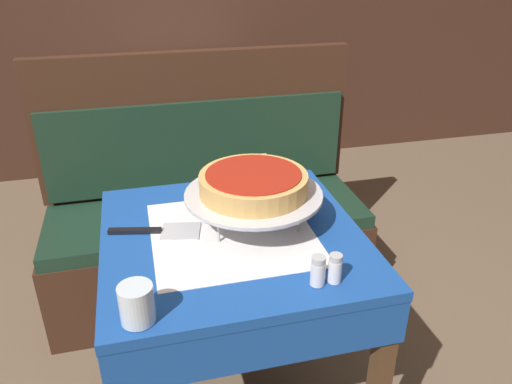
{
  "coord_description": "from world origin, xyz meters",
  "views": [
    {
      "loc": [
        -0.23,
        -1.22,
        1.52
      ],
      "look_at": [
        0.07,
        0.0,
        0.89
      ],
      "focal_mm": 35.0,
      "sensor_mm": 36.0,
      "label": 1
    }
  ],
  "objects_px": {
    "dining_table_rear": "(187,103)",
    "napkin_holder": "(254,169)",
    "booth_bench": "(207,231)",
    "salt_shaker": "(318,271)",
    "pizza_pan_stand": "(253,196)",
    "deep_dish_pizza": "(253,183)",
    "pepper_shaker": "(335,268)",
    "dining_table_front": "(233,263)",
    "water_glass_near": "(137,304)",
    "condiment_caddy": "(194,75)",
    "pizza_server": "(159,231)"
  },
  "relations": [
    {
      "from": "pizza_server",
      "to": "condiment_caddy",
      "type": "relative_size",
      "value": 1.62
    },
    {
      "from": "dining_table_rear",
      "to": "booth_bench",
      "type": "relative_size",
      "value": 0.6
    },
    {
      "from": "water_glass_near",
      "to": "napkin_holder",
      "type": "xyz_separation_m",
      "value": [
        0.42,
        0.64,
        -0.0
      ]
    },
    {
      "from": "dining_table_rear",
      "to": "pepper_shaker",
      "type": "bearing_deg",
      "value": -86.34
    },
    {
      "from": "booth_bench",
      "to": "salt_shaker",
      "type": "height_order",
      "value": "booth_bench"
    },
    {
      "from": "napkin_holder",
      "to": "condiment_caddy",
      "type": "height_order",
      "value": "condiment_caddy"
    },
    {
      "from": "pizza_pan_stand",
      "to": "pepper_shaker",
      "type": "distance_m",
      "value": 0.35
    },
    {
      "from": "deep_dish_pizza",
      "to": "water_glass_near",
      "type": "bearing_deg",
      "value": -135.38
    },
    {
      "from": "dining_table_front",
      "to": "pizza_pan_stand",
      "type": "height_order",
      "value": "pizza_pan_stand"
    },
    {
      "from": "pizza_pan_stand",
      "to": "water_glass_near",
      "type": "xyz_separation_m",
      "value": [
        -0.35,
        -0.35,
        -0.05
      ]
    },
    {
      "from": "napkin_holder",
      "to": "dining_table_rear",
      "type": "bearing_deg",
      "value": 93.05
    },
    {
      "from": "salt_shaker",
      "to": "pepper_shaker",
      "type": "distance_m",
      "value": 0.04
    },
    {
      "from": "dining_table_rear",
      "to": "pizza_server",
      "type": "distance_m",
      "value": 1.68
    },
    {
      "from": "condiment_caddy",
      "to": "napkin_holder",
      "type": "bearing_deg",
      "value": -89.07
    },
    {
      "from": "booth_bench",
      "to": "water_glass_near",
      "type": "distance_m",
      "value": 1.22
    },
    {
      "from": "pizza_pan_stand",
      "to": "condiment_caddy",
      "type": "height_order",
      "value": "condiment_caddy"
    },
    {
      "from": "water_glass_near",
      "to": "napkin_holder",
      "type": "distance_m",
      "value": 0.77
    },
    {
      "from": "condiment_caddy",
      "to": "pizza_server",
      "type": "bearing_deg",
      "value": -101.22
    },
    {
      "from": "dining_table_rear",
      "to": "condiment_caddy",
      "type": "distance_m",
      "value": 0.17
    },
    {
      "from": "pizza_server",
      "to": "condiment_caddy",
      "type": "xyz_separation_m",
      "value": [
        0.33,
        1.66,
        0.05
      ]
    },
    {
      "from": "salt_shaker",
      "to": "dining_table_front",
      "type": "bearing_deg",
      "value": 118.44
    },
    {
      "from": "dining_table_rear",
      "to": "napkin_holder",
      "type": "xyz_separation_m",
      "value": [
        0.07,
        -1.38,
        0.15
      ]
    },
    {
      "from": "pepper_shaker",
      "to": "dining_table_rear",
      "type": "bearing_deg",
      "value": 93.66
    },
    {
      "from": "deep_dish_pizza",
      "to": "pepper_shaker",
      "type": "bearing_deg",
      "value": -68.05
    },
    {
      "from": "dining_table_rear",
      "to": "napkin_holder",
      "type": "relative_size",
      "value": 8.56
    },
    {
      "from": "dining_table_rear",
      "to": "water_glass_near",
      "type": "relative_size",
      "value": 9.34
    },
    {
      "from": "dining_table_rear",
      "to": "salt_shaker",
      "type": "height_order",
      "value": "salt_shaker"
    },
    {
      "from": "water_glass_near",
      "to": "booth_bench",
      "type": "bearing_deg",
      "value": 74.03
    },
    {
      "from": "booth_bench",
      "to": "napkin_holder",
      "type": "relative_size",
      "value": 14.16
    },
    {
      "from": "water_glass_near",
      "to": "napkin_holder",
      "type": "height_order",
      "value": "water_glass_near"
    },
    {
      "from": "dining_table_front",
      "to": "pepper_shaker",
      "type": "height_order",
      "value": "pepper_shaker"
    },
    {
      "from": "water_glass_near",
      "to": "napkin_holder",
      "type": "relative_size",
      "value": 0.92
    },
    {
      "from": "deep_dish_pizza",
      "to": "salt_shaker",
      "type": "relative_size",
      "value": 3.94
    },
    {
      "from": "water_glass_near",
      "to": "salt_shaker",
      "type": "distance_m",
      "value": 0.44
    },
    {
      "from": "pizza_server",
      "to": "condiment_caddy",
      "type": "bearing_deg",
      "value": 78.78
    },
    {
      "from": "booth_bench",
      "to": "napkin_holder",
      "type": "height_order",
      "value": "booth_bench"
    },
    {
      "from": "water_glass_near",
      "to": "pepper_shaker",
      "type": "bearing_deg",
      "value": 3.2
    },
    {
      "from": "dining_table_front",
      "to": "water_glass_near",
      "type": "distance_m",
      "value": 0.45
    },
    {
      "from": "condiment_caddy",
      "to": "water_glass_near",
      "type": "bearing_deg",
      "value": -101.21
    },
    {
      "from": "pizza_server",
      "to": "napkin_holder",
      "type": "height_order",
      "value": "napkin_holder"
    },
    {
      "from": "dining_table_front",
      "to": "condiment_caddy",
      "type": "height_order",
      "value": "condiment_caddy"
    },
    {
      "from": "pizza_server",
      "to": "pepper_shaker",
      "type": "distance_m",
      "value": 0.53
    },
    {
      "from": "pepper_shaker",
      "to": "pizza_server",
      "type": "bearing_deg",
      "value": 139.72
    },
    {
      "from": "booth_bench",
      "to": "salt_shaker",
      "type": "bearing_deg",
      "value": -83.06
    },
    {
      "from": "napkin_holder",
      "to": "water_glass_near",
      "type": "bearing_deg",
      "value": -123.49
    },
    {
      "from": "pizza_pan_stand",
      "to": "salt_shaker",
      "type": "bearing_deg",
      "value": -75.29
    },
    {
      "from": "water_glass_near",
      "to": "salt_shaker",
      "type": "relative_size",
      "value": 1.15
    },
    {
      "from": "dining_table_rear",
      "to": "pizza_server",
      "type": "bearing_deg",
      "value": -99.58
    },
    {
      "from": "salt_shaker",
      "to": "pizza_pan_stand",
      "type": "bearing_deg",
      "value": 104.71
    },
    {
      "from": "pepper_shaker",
      "to": "salt_shaker",
      "type": "bearing_deg",
      "value": 180.0
    }
  ]
}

